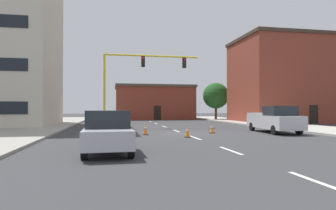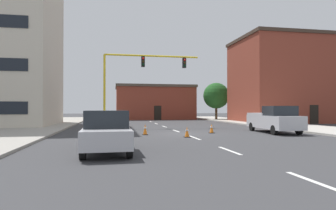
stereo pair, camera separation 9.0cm
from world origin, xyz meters
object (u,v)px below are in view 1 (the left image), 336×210
object	(u,v)px
traffic_signal_gantry	(119,103)
traffic_cone_roadside_c	(188,132)
tree_right_far	(216,96)
sedan_silver_near_left	(108,131)
traffic_cone_roadside_b	(146,129)
traffic_cone_roadside_a	(212,128)
pickup_truck_silver	(274,120)

from	to	relation	value
traffic_signal_gantry	traffic_cone_roadside_c	xyz separation A→B (m)	(4.11, -9.34, -1.95)
traffic_signal_gantry	traffic_cone_roadside_c	world-z (taller)	traffic_signal_gantry
tree_right_far	sedan_silver_near_left	bearing A→B (deg)	-117.63
traffic_cone_roadside_c	tree_right_far	bearing A→B (deg)	66.10
sedan_silver_near_left	traffic_cone_roadside_c	xyz separation A→B (m)	(4.82, 5.44, -0.55)
sedan_silver_near_left	traffic_cone_roadside_b	xyz separation A→B (m)	(2.41, 7.56, -0.52)
traffic_cone_roadside_a	traffic_cone_roadside_c	size ratio (longest dim) A/B	1.02
traffic_cone_roadside_b	tree_right_far	bearing A→B (deg)	59.34
traffic_cone_roadside_b	traffic_signal_gantry	bearing A→B (deg)	103.15
tree_right_far	traffic_cone_roadside_b	xyz separation A→B (m)	(-13.30, -22.44, -3.35)
tree_right_far	pickup_truck_silver	bearing A→B (deg)	-99.30
traffic_cone_roadside_b	traffic_cone_roadside_c	size ratio (longest dim) A/B	1.11
sedan_silver_near_left	traffic_cone_roadside_c	distance (m)	7.30
traffic_signal_gantry	traffic_cone_roadside_a	size ratio (longest dim) A/B	13.96
traffic_cone_roadside_c	traffic_cone_roadside_a	bearing A→B (deg)	45.87
sedan_silver_near_left	traffic_cone_roadside_a	xyz separation A→B (m)	(7.35, 8.04, -0.55)
pickup_truck_silver	traffic_cone_roadside_a	world-z (taller)	pickup_truck_silver
traffic_signal_gantry	traffic_cone_roadside_b	distance (m)	7.65
tree_right_far	traffic_cone_roadside_c	xyz separation A→B (m)	(-10.88, -24.56, -3.39)
traffic_cone_roadside_a	traffic_cone_roadside_b	size ratio (longest dim) A/B	0.92
tree_right_far	traffic_cone_roadside_b	size ratio (longest dim) A/B	7.59
tree_right_far	traffic_signal_gantry	bearing A→B (deg)	-134.55
traffic_cone_roadside_b	traffic_cone_roadside_c	xyz separation A→B (m)	(2.42, -2.12, -0.04)
pickup_truck_silver	traffic_cone_roadside_c	world-z (taller)	pickup_truck_silver
traffic_cone_roadside_a	sedan_silver_near_left	bearing A→B (deg)	-132.40
traffic_cone_roadside_b	sedan_silver_near_left	bearing A→B (deg)	-107.64
sedan_silver_near_left	traffic_cone_roadside_a	distance (m)	10.91
traffic_signal_gantry	traffic_cone_roadside_a	distance (m)	9.65
traffic_cone_roadside_c	pickup_truck_silver	bearing A→B (deg)	15.85
traffic_cone_roadside_c	sedan_silver_near_left	bearing A→B (deg)	-131.54
tree_right_far	traffic_cone_roadside_a	xyz separation A→B (m)	(-8.36, -21.96, -3.38)
pickup_truck_silver	traffic_cone_roadside_c	bearing A→B (deg)	-164.15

